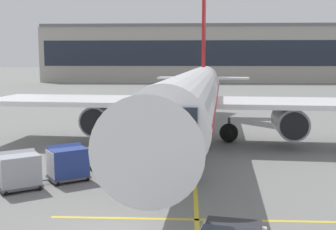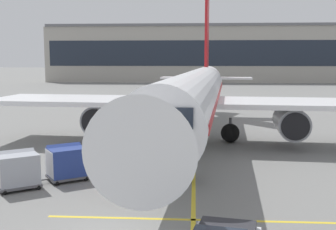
# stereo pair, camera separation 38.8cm
# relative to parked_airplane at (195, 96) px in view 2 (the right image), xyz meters

# --- Properties ---
(parked_airplane) EXTENTS (32.22, 41.59, 14.09)m
(parked_airplane) POSITION_rel_parked_airplane_xyz_m (0.00, 0.00, 0.00)
(parked_airplane) COLOR white
(parked_airplane) RESTS_ON ground
(belt_loader) EXTENTS (5.00, 4.09, 3.12)m
(belt_loader) POSITION_rel_parked_airplane_xyz_m (-4.35, -7.64, -2.80)
(belt_loader) COLOR #A3A8B2
(belt_loader) RESTS_ON ground
(baggage_cart_lead) EXTENTS (2.70, 2.45, 1.91)m
(baggage_cart_lead) POSITION_rel_parked_airplane_xyz_m (-6.88, -10.43, -2.68)
(baggage_cart_lead) COLOR #515156
(baggage_cart_lead) RESTS_ON ground
(baggage_cart_second) EXTENTS (2.70, 2.45, 1.91)m
(baggage_cart_second) POSITION_rel_parked_airplane_xyz_m (-8.88, -12.10, -2.68)
(baggage_cart_second) COLOR #515156
(baggage_cart_second) RESTS_ON ground
(ground_crew_by_loader) EXTENTS (0.32, 0.56, 1.74)m
(ground_crew_by_loader) POSITION_rel_parked_airplane_xyz_m (-3.54, -10.41, -2.68)
(ground_crew_by_loader) COLOR #514C42
(ground_crew_by_loader) RESTS_ON ground
(ground_crew_by_carts) EXTENTS (0.30, 0.57, 1.74)m
(ground_crew_by_carts) POSITION_rel_parked_airplane_xyz_m (-5.61, -7.21, -2.68)
(ground_crew_by_carts) COLOR #333847
(ground_crew_by_carts) RESTS_ON ground
(ground_crew_marshaller) EXTENTS (0.56, 0.30, 1.74)m
(ground_crew_marshaller) POSITION_rel_parked_airplane_xyz_m (-6.03, -8.19, -2.68)
(ground_crew_marshaller) COLOR black
(ground_crew_marshaller) RESTS_ON ground
(ground_crew_wingwalker) EXTENTS (0.45, 0.43, 1.74)m
(ground_crew_wingwalker) POSITION_rel_parked_airplane_xyz_m (-4.97, -9.02, -2.68)
(ground_crew_wingwalker) COLOR #333847
(ground_crew_wingwalker) RESTS_ON ground
(safety_cone_engine_keepout) EXTENTS (0.67, 0.67, 0.76)m
(safety_cone_engine_keepout) POSITION_rel_parked_airplane_xyz_m (-7.34, -0.23, -3.31)
(safety_cone_engine_keepout) COLOR black
(safety_cone_engine_keepout) RESTS_ON ground
(safety_cone_wingtip) EXTENTS (0.62, 0.62, 0.70)m
(safety_cone_wingtip) POSITION_rel_parked_airplane_xyz_m (-6.04, -2.76, -3.34)
(safety_cone_wingtip) COLOR black
(safety_cone_wingtip) RESTS_ON ground
(safety_cone_nose_mark) EXTENTS (0.71, 0.71, 0.80)m
(safety_cone_nose_mark) POSITION_rel_parked_airplane_xyz_m (-6.62, -4.50, -3.29)
(safety_cone_nose_mark) COLOR black
(safety_cone_nose_mark) RESTS_ON ground
(apron_guidance_line_lead_in) EXTENTS (0.20, 110.00, 0.01)m
(apron_guidance_line_lead_in) POSITION_rel_parked_airplane_xyz_m (-0.02, -0.75, -3.67)
(apron_guidance_line_lead_in) COLOR yellow
(apron_guidance_line_lead_in) RESTS_ON ground
(apron_guidance_line_stop_bar) EXTENTS (12.00, 0.20, 0.01)m
(apron_guidance_line_stop_bar) POSITION_rel_parked_airplane_xyz_m (-0.06, -15.76, -3.67)
(apron_guidance_line_stop_bar) COLOR yellow
(apron_guidance_line_stop_bar) RESTS_ON ground
(terminal_building) EXTENTS (100.54, 14.77, 15.95)m
(terminal_building) POSITION_rel_parked_airplane_xyz_m (8.68, 90.37, 4.25)
(terminal_building) COLOR #A8A399
(terminal_building) RESTS_ON ground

